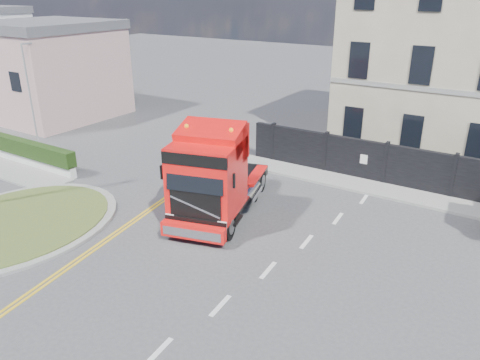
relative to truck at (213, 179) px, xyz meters
The scene contains 11 objects.
ground 2.56m from the truck, 66.66° to the right, with size 120.00×120.00×0.00m, color #424244.
traffic_island 8.01m from the truck, 143.03° to the right, with size 6.80×6.80×0.17m.
hedge_wall 12.30m from the truck, behind, with size 8.00×0.55×1.35m.
pavement_side 12.45m from the truck, behind, with size 8.50×1.80×0.10m, color gray.
seaside_bldg_pink 20.63m from the truck, 159.28° to the left, with size 8.00×8.00×6.00m, color #C59A9A.
seaside_bldg_cream 28.81m from the truck, 161.19° to the left, with size 9.00×8.00×5.00m, color beige.
hoarding_fence 10.34m from the truck, 44.99° to the left, with size 18.80×0.25×2.00m.
georgian_building 16.74m from the truck, 65.50° to the left, with size 12.30×10.30×12.80m.
pavement_far 9.44m from the truck, 43.46° to the left, with size 20.00×1.60×0.12m, color gray.
truck is the anchor object (origin of this frame).
lamppost_slim 15.61m from the truck, 169.65° to the left, with size 0.24×0.48×5.82m.
Camera 1 is at (9.23, -12.09, 8.76)m, focal length 35.00 mm.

